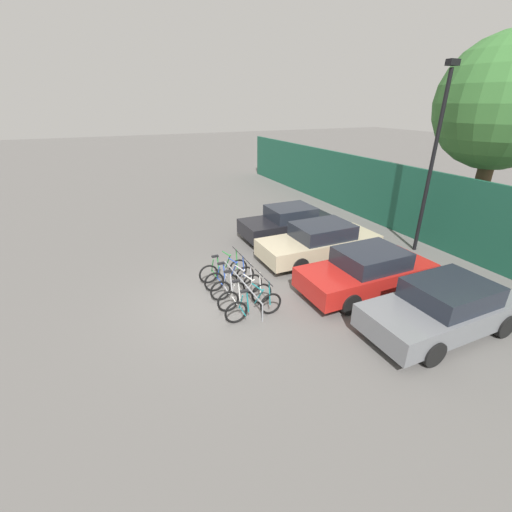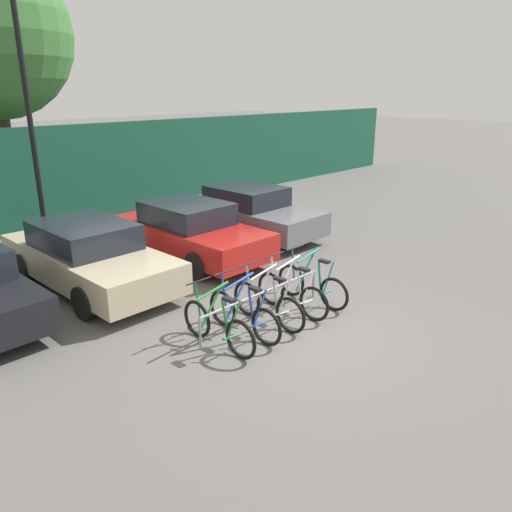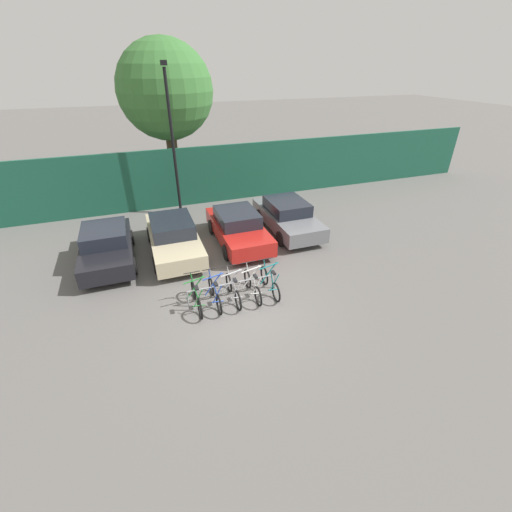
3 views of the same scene
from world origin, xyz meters
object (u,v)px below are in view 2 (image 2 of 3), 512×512
(bicycle_blue, at_px, (244,315))
(car_grey, at_px, (249,211))
(bike_rack, at_px, (263,296))
(car_beige, at_px, (88,256))
(bicycle_teal, at_px, (312,285))
(bicycle_green, at_px, (218,326))
(bicycle_silver, at_px, (268,304))
(car_red, at_px, (190,231))
(bicycle_white, at_px, (292,294))
(lamp_post, at_px, (27,98))

(bicycle_blue, xyz_separation_m, car_grey, (4.41, 4.23, 0.31))
(bike_rack, relative_size, car_beige, 0.66)
(bicycle_teal, xyz_separation_m, car_beige, (-2.60, 3.89, 0.31))
(bike_rack, relative_size, bicycle_green, 1.76)
(car_beige, bearing_deg, bicycle_green, -88.11)
(car_grey, bearing_deg, car_beige, -176.17)
(car_grey, bearing_deg, bicycle_silver, -131.92)
(bicycle_teal, bearing_deg, car_red, 91.70)
(bicycle_silver, relative_size, bicycle_white, 1.00)
(bicycle_silver, xyz_separation_m, lamp_post, (-0.44, 7.97, 3.38))
(bicycle_green, distance_m, lamp_post, 8.69)
(bike_rack, relative_size, car_red, 0.70)
(bicycle_teal, distance_m, car_grey, 4.94)
(bike_rack, bearing_deg, bicycle_blue, -167.05)
(lamp_post, bearing_deg, bicycle_white, -82.10)
(bicycle_blue, distance_m, car_red, 4.32)
(lamp_post, bearing_deg, car_beige, -102.10)
(bicycle_green, bearing_deg, bicycle_white, 1.89)
(lamp_post, bearing_deg, car_grey, -41.39)
(bicycle_blue, relative_size, bicycle_white, 1.00)
(bike_rack, bearing_deg, bicycle_green, -173.13)
(bicycle_green, height_order, car_beige, car_beige)
(bike_rack, distance_m, bicycle_green, 1.25)
(bicycle_green, xyz_separation_m, bicycle_silver, (1.19, 0.00, 0.00))
(bicycle_green, relative_size, bicycle_white, 1.00)
(bicycle_teal, distance_m, car_beige, 4.69)
(bike_rack, height_order, lamp_post, lamp_post)
(bicycle_green, distance_m, bicycle_silver, 1.19)
(bicycle_white, xyz_separation_m, car_grey, (3.14, 4.23, 0.31))
(bicycle_silver, bearing_deg, bicycle_blue, 176.16)
(bicycle_silver, distance_m, bicycle_white, 0.66)
(bicycle_blue, height_order, bicycle_teal, same)
(bicycle_blue, bearing_deg, bicycle_silver, -3.01)
(bicycle_silver, height_order, lamp_post, lamp_post)
(bicycle_teal, height_order, car_beige, car_beige)
(bicycle_green, relative_size, car_beige, 0.37)
(car_red, bearing_deg, bicycle_white, -100.18)
(bicycle_green, xyz_separation_m, car_red, (2.54, 3.84, 0.31))
(bike_rack, xyz_separation_m, bicycle_blue, (-0.65, -0.15, -0.10))
(bicycle_green, relative_size, bicycle_blue, 1.00)
(bicycle_white, bearing_deg, car_grey, 53.47)
(bicycle_green, distance_m, car_beige, 3.90)
(bicycle_green, height_order, lamp_post, lamp_post)
(bicycle_white, height_order, car_grey, car_grey)
(bicycle_teal, bearing_deg, car_grey, 62.02)
(bike_rack, xyz_separation_m, lamp_post, (-0.49, 7.83, 3.28))
(bicycle_silver, distance_m, lamp_post, 8.67)
(bicycle_white, distance_m, bicycle_teal, 0.61)
(car_red, bearing_deg, bicycle_silver, -109.40)
(bicycle_white, distance_m, car_red, 3.91)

